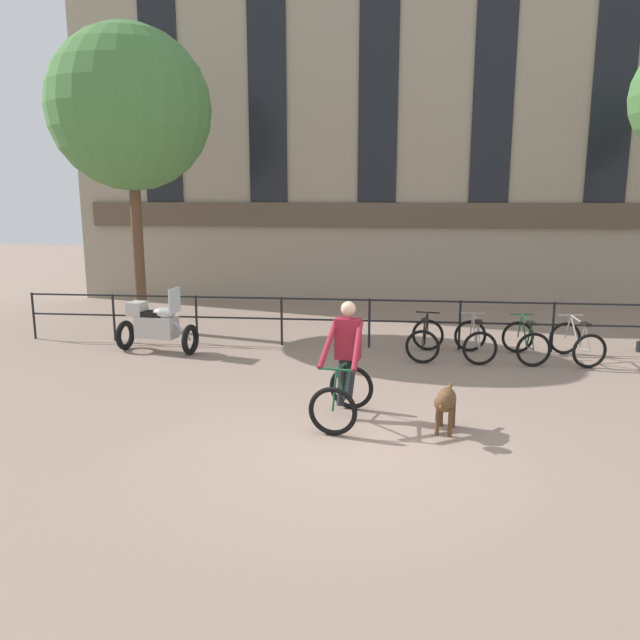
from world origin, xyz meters
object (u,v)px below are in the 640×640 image
Objects in this scene: dog at (445,402)px; parked_bicycle_near_lamp at (425,339)px; parked_bicycle_mid_right at (525,342)px; parked_bicycle_mid_left at (475,341)px; parked_motorcycle at (156,325)px; cyclist_with_bike at (345,367)px; parked_bicycle_far_end at (577,343)px.

dog is 0.82× the size of parked_bicycle_near_lamp.
parked_bicycle_near_lamp is at bearing -4.53° from parked_bicycle_mid_right.
parked_bicycle_mid_left is at bearing 90.03° from dog.
parked_bicycle_mid_right is at bearing 177.22° from parked_bicycle_mid_left.
parked_motorcycle is 6.45m from parked_bicycle_mid_left.
cyclist_with_bike is 1.72× the size of dog.
parked_bicycle_mid_left is 0.98× the size of parked_bicycle_mid_right.
parked_bicycle_mid_right is (0.97, 0.00, -0.00)m from parked_bicycle_mid_left.
dog is (1.39, -0.45, -0.31)m from cyclist_with_bike.
parked_bicycle_mid_left and parked_bicycle_mid_right have the same top height.
parked_bicycle_mid_left is (6.44, 0.21, -0.20)m from parked_motorcycle.
parked_bicycle_far_end is (0.97, 0.00, 0.00)m from parked_bicycle_mid_right.
parked_bicycle_mid_left is (0.93, 4.08, -0.09)m from dog.
parked_motorcycle is (-5.51, 3.87, 0.11)m from dog.
cyclist_with_bike is 1.47× the size of parked_bicycle_mid_right.
parked_bicycle_near_lamp is 1.00× the size of parked_bicycle_far_end.
parked_bicycle_mid_right is at bearing -9.13° from parked_bicycle_far_end.
dog is at bearing -115.59° from parked_motorcycle.
parked_bicycle_mid_right and parked_bicycle_far_end have the same top height.
parked_bicycle_far_end is at bearing 175.47° from parked_bicycle_mid_right.
parked_motorcycle is at bearing -0.92° from parked_bicycle_mid_left.
parked_bicycle_near_lamp is at bearing -78.28° from parked_motorcycle.
parked_bicycle_near_lamp is at bearing 103.46° from dog.
parked_motorcycle is at bearing 11.19° from parked_bicycle_near_lamp.
cyclist_with_bike is 1.42× the size of parked_bicycle_near_lamp.
cyclist_with_bike reaches higher than dog.
parked_bicycle_far_end reaches higher than dog.
dog is 0.85× the size of parked_bicycle_mid_right.
parked_bicycle_far_end is at bearing 50.21° from cyclist_with_bike.
cyclist_with_bike is 1.49× the size of parked_bicycle_mid_left.
parked_bicycle_far_end is (1.94, 0.00, 0.00)m from parked_bicycle_mid_left.
parked_bicycle_far_end is at bearing 67.74° from dog.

